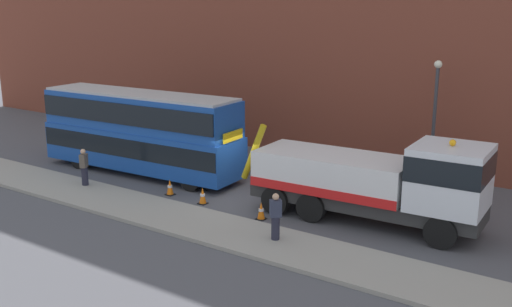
{
  "coord_description": "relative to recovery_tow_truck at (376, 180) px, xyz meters",
  "views": [
    {
      "loc": [
        14.5,
        -20.66,
        8.36
      ],
      "look_at": [
        0.45,
        -0.17,
        2.0
      ],
      "focal_mm": 41.79,
      "sensor_mm": 36.0,
      "label": 1
    }
  ],
  "objects": [
    {
      "name": "ground_plane",
      "position": [
        -5.99,
        0.14,
        -1.76
      ],
      "size": [
        120.0,
        120.0,
        0.0
      ],
      "primitive_type": "plane",
      "color": "#4C4C51"
    },
    {
      "name": "double_decker_bus",
      "position": [
        -12.49,
        -0.02,
        0.47
      ],
      "size": [
        11.14,
        3.1,
        4.06
      ],
      "rotation": [
        0.0,
        0.0,
        0.05
      ],
      "color": "#19479E",
      "rests_on": "ground_plane"
    },
    {
      "name": "building_facade",
      "position": [
        -5.99,
        8.17,
        6.31
      ],
      "size": [
        60.0,
        1.5,
        16.0
      ],
      "color": "brown",
      "rests_on": "ground_plane"
    },
    {
      "name": "near_kerb",
      "position": [
        -5.99,
        -4.06,
        -1.68
      ],
      "size": [
        60.0,
        2.8,
        0.15
      ],
      "primitive_type": "cube",
      "color": "gray",
      "rests_on": "ground_plane"
    },
    {
      "name": "pedestrian_onlooker",
      "position": [
        -12.82,
        -3.34,
        -0.77
      ],
      "size": [
        0.41,
        0.47,
        1.71
      ],
      "rotation": [
        0.0,
        0.0,
        0.45
      ],
      "color": "#232333",
      "rests_on": "near_kerb"
    },
    {
      "name": "recovery_tow_truck",
      "position": [
        0.0,
        0.0,
        0.0
      ],
      "size": [
        10.2,
        3.09,
        3.67
      ],
      "rotation": [
        0.0,
        0.0,
        0.05
      ],
      "color": "#2D2D2D",
      "rests_on": "ground_plane"
    },
    {
      "name": "traffic_cone_near_bus",
      "position": [
        -8.92,
        -1.87,
        -1.42
      ],
      "size": [
        0.36,
        0.36,
        0.72
      ],
      "color": "orange",
      "rests_on": "ground_plane"
    },
    {
      "name": "pedestrian_bystander",
      "position": [
        -2.1,
        -3.83,
        -0.77
      ],
      "size": [
        0.47,
        0.47,
        1.71
      ],
      "rotation": [
        0.0,
        0.0,
        2.37
      ],
      "color": "#232333",
      "rests_on": "near_kerb"
    },
    {
      "name": "street_lamp",
      "position": [
        0.16,
        5.97,
        1.71
      ],
      "size": [
        0.36,
        0.36,
        5.83
      ],
      "color": "#38383D",
      "rests_on": "ground_plane"
    },
    {
      "name": "traffic_cone_near_truck",
      "position": [
        -3.86,
        -2.13,
        -1.42
      ],
      "size": [
        0.36,
        0.36,
        0.72
      ],
      "color": "orange",
      "rests_on": "ground_plane"
    },
    {
      "name": "traffic_cone_midway",
      "position": [
        -6.95,
        -1.99,
        -1.42
      ],
      "size": [
        0.36,
        0.36,
        0.72
      ],
      "color": "orange",
      "rests_on": "ground_plane"
    }
  ]
}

